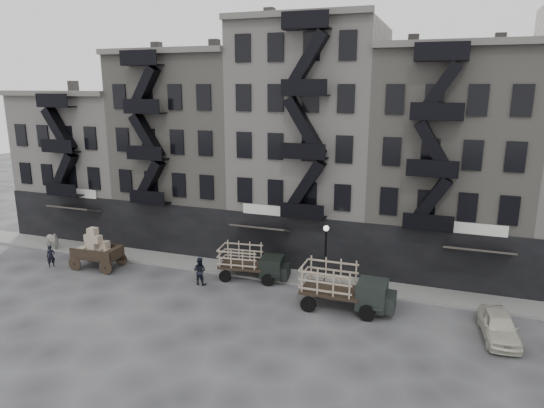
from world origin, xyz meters
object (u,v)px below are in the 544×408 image
(pedestrian_west, at_px, (51,256))
(pedestrian_mid, at_px, (200,271))
(horse, at_px, (51,241))
(stake_truck_east, at_px, (345,285))
(car_east, at_px, (499,326))
(wagon, at_px, (96,245))
(stake_truck_west, at_px, (252,260))

(pedestrian_west, bearing_deg, pedestrian_mid, -49.69)
(horse, relative_size, stake_truck_east, 0.35)
(car_east, bearing_deg, horse, 168.18)
(wagon, relative_size, car_east, 0.88)
(stake_truck_east, relative_size, pedestrian_west, 3.42)
(stake_truck_east, height_order, car_east, stake_truck_east)
(car_east, relative_size, pedestrian_west, 2.60)
(car_east, xyz_separation_m, pedestrian_mid, (-17.96, 1.08, 0.23))
(horse, bearing_deg, car_east, -82.95)
(wagon, height_order, stake_truck_west, wagon)
(horse, xyz_separation_m, wagon, (5.93, -1.86, 0.92))
(car_east, bearing_deg, pedestrian_mid, 170.21)
(wagon, xyz_separation_m, stake_truck_east, (18.10, -0.59, -0.17))
(horse, bearing_deg, stake_truck_east, -83.29)
(car_east, distance_m, pedestrian_west, 29.59)
(horse, height_order, stake_truck_west, stake_truck_west)
(horse, height_order, pedestrian_mid, pedestrian_mid)
(horse, distance_m, wagon, 6.28)
(horse, relative_size, pedestrian_mid, 1.01)
(stake_truck_east, bearing_deg, car_east, -4.45)
(stake_truck_east, xyz_separation_m, car_east, (8.24, -0.65, -0.85))
(stake_truck_west, xyz_separation_m, pedestrian_mid, (-2.93, -1.98, -0.41))
(stake_truck_west, height_order, pedestrian_west, stake_truck_west)
(stake_truck_west, height_order, pedestrian_mid, stake_truck_west)
(horse, xyz_separation_m, pedestrian_mid, (14.32, -2.02, 0.13))
(pedestrian_west, bearing_deg, horse, 79.98)
(stake_truck_east, distance_m, pedestrian_mid, 9.74)
(stake_truck_west, distance_m, pedestrian_mid, 3.56)
(wagon, bearing_deg, stake_truck_west, 6.81)
(wagon, relative_size, pedestrian_mid, 1.94)
(stake_truck_east, xyz_separation_m, pedestrian_mid, (-9.71, 0.43, -0.61))
(wagon, xyz_separation_m, stake_truck_west, (11.31, 1.82, -0.37))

